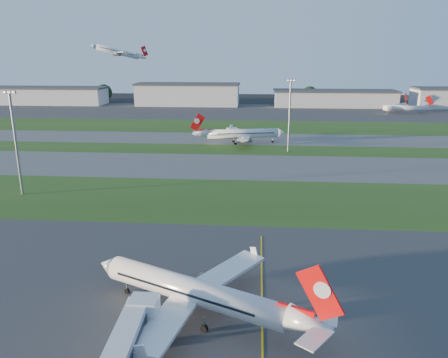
# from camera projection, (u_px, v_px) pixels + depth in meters

# --- Properties ---
(ground) EXTENTS (700.00, 700.00, 0.00)m
(ground) POSITION_uv_depth(u_px,v_px,m) (223.00, 328.00, 56.13)
(ground) COLOR black
(ground) RESTS_ON ground
(apron_near) EXTENTS (300.00, 70.00, 0.01)m
(apron_near) POSITION_uv_depth(u_px,v_px,m) (223.00, 328.00, 56.13)
(apron_near) COLOR #333335
(apron_near) RESTS_ON ground
(grass_strip_a) EXTENTS (300.00, 34.00, 0.01)m
(grass_strip_a) POSITION_uv_depth(u_px,v_px,m) (240.00, 200.00, 105.98)
(grass_strip_a) COLOR #294A18
(grass_strip_a) RESTS_ON ground
(taxiway_a) EXTENTS (300.00, 32.00, 0.01)m
(taxiway_a) POSITION_uv_depth(u_px,v_px,m) (245.00, 166.00, 137.62)
(taxiway_a) COLOR #515154
(taxiway_a) RESTS_ON ground
(grass_strip_b) EXTENTS (300.00, 18.00, 0.01)m
(grass_strip_b) POSITION_uv_depth(u_px,v_px,m) (247.00, 150.00, 161.59)
(grass_strip_b) COLOR #294A18
(grass_strip_b) RESTS_ON ground
(taxiway_b) EXTENTS (300.00, 26.00, 0.01)m
(taxiway_b) POSITION_uv_depth(u_px,v_px,m) (248.00, 139.00, 182.69)
(taxiway_b) COLOR #515154
(taxiway_b) RESTS_ON ground
(grass_strip_c) EXTENTS (300.00, 40.00, 0.01)m
(grass_strip_c) POSITION_uv_depth(u_px,v_px,m) (250.00, 126.00, 214.33)
(grass_strip_c) COLOR #294A18
(grass_strip_c) RESTS_ON ground
(apron_far) EXTENTS (400.00, 80.00, 0.01)m
(apron_far) POSITION_uv_depth(u_px,v_px,m) (252.00, 111.00, 271.85)
(apron_far) COLOR #333335
(apron_far) RESTS_ON ground
(yellow_line) EXTENTS (0.25, 60.00, 0.02)m
(yellow_line) POSITION_uv_depth(u_px,v_px,m) (262.00, 330.00, 55.76)
(yellow_line) COLOR gold
(yellow_line) RESTS_ON ground
(airliner_parked) EXTENTS (31.07, 26.49, 10.42)m
(airliner_parked) POSITION_uv_depth(u_px,v_px,m) (195.00, 292.00, 57.74)
(airliner_parked) COLOR silver
(airliner_parked) RESTS_ON ground
(airliner_taxiing) EXTENTS (34.58, 29.04, 10.91)m
(airliner_taxiing) POSITION_uv_depth(u_px,v_px,m) (242.00, 134.00, 172.45)
(airliner_taxiing) COLOR silver
(airliner_taxiing) RESTS_ON ground
(airliner_departing) EXTENTS (27.87, 23.99, 9.75)m
(airliner_departing) POSITION_uv_depth(u_px,v_px,m) (118.00, 52.00, 257.70)
(airliner_departing) COLOR silver
(mini_jet_near) EXTENTS (19.81, 22.95, 9.48)m
(mini_jet_near) POSITION_uv_depth(u_px,v_px,m) (396.00, 107.00, 267.71)
(mini_jet_near) COLOR silver
(mini_jet_near) RESTS_ON ground
(mini_jet_far) EXTENTS (28.64, 5.30, 9.48)m
(mini_jet_far) POSITION_uv_depth(u_px,v_px,m) (406.00, 108.00, 261.05)
(mini_jet_far) COLOR silver
(mini_jet_far) RESTS_ON ground
(light_mast_west) EXTENTS (3.20, 0.70, 25.80)m
(light_mast_west) POSITION_uv_depth(u_px,v_px,m) (15.00, 136.00, 106.05)
(light_mast_west) COLOR gray
(light_mast_west) RESTS_ON ground
(light_mast_centre) EXTENTS (3.20, 0.70, 25.80)m
(light_mast_centre) POSITION_uv_depth(u_px,v_px,m) (290.00, 111.00, 154.49)
(light_mast_centre) COLOR gray
(light_mast_centre) RESTS_ON ground
(hangar_far_west) EXTENTS (91.80, 23.00, 12.20)m
(hangar_far_west) POSITION_uv_depth(u_px,v_px,m) (42.00, 95.00, 310.19)
(hangar_far_west) COLOR #ADB0B6
(hangar_far_west) RESTS_ON ground
(hangar_west) EXTENTS (71.40, 23.00, 15.20)m
(hangar_west) POSITION_uv_depth(u_px,v_px,m) (188.00, 94.00, 301.90)
(hangar_west) COLOR #ADB0B6
(hangar_west) RESTS_ON ground
(hangar_east) EXTENTS (81.60, 23.00, 11.20)m
(hangar_east) POSITION_uv_depth(u_px,v_px,m) (334.00, 98.00, 294.94)
(hangar_east) COLOR #ADB0B6
(hangar_east) RESTS_ON ground
(tree_west) EXTENTS (12.10, 12.10, 13.20)m
(tree_west) POSITION_uv_depth(u_px,v_px,m) (104.00, 93.00, 321.29)
(tree_west) COLOR black
(tree_west) RESTS_ON ground
(tree_mid_west) EXTENTS (9.90, 9.90, 10.80)m
(tree_mid_west) POSITION_uv_depth(u_px,v_px,m) (225.00, 96.00, 311.06)
(tree_mid_west) COLOR black
(tree_mid_west) RESTS_ON ground
(tree_mid_east) EXTENTS (11.55, 11.55, 12.60)m
(tree_mid_east) POSITION_uv_depth(u_px,v_px,m) (310.00, 95.00, 309.17)
(tree_mid_east) COLOR black
(tree_mid_east) RESTS_ON ground
(tree_east) EXTENTS (10.45, 10.45, 11.40)m
(tree_east) POSITION_uv_depth(u_px,v_px,m) (419.00, 96.00, 301.80)
(tree_east) COLOR black
(tree_east) RESTS_ON ground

